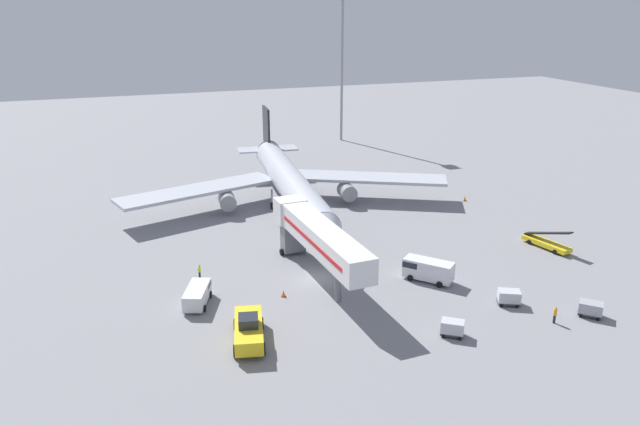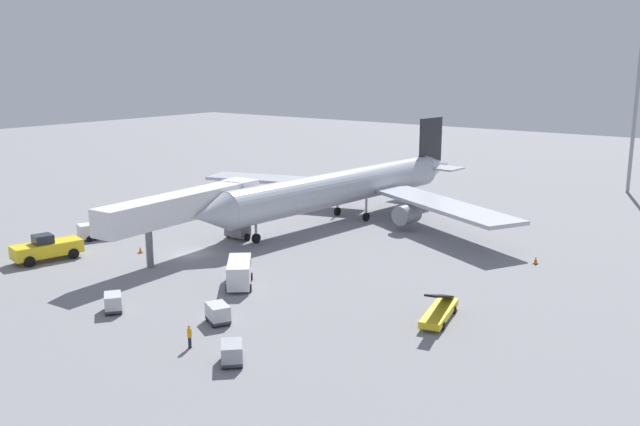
{
  "view_description": "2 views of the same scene",
  "coord_description": "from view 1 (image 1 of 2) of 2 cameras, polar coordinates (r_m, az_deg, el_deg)",
  "views": [
    {
      "loc": [
        -19.75,
        -57.41,
        29.02
      ],
      "look_at": [
        3.96,
        9.65,
        4.03
      ],
      "focal_mm": 33.87,
      "sensor_mm": 36.0,
      "label": 1
    },
    {
      "loc": [
        53.0,
        -47.64,
        19.96
      ],
      "look_at": [
        6.13,
        14.79,
        2.64
      ],
      "focal_mm": 38.29,
      "sensor_mm": 36.0,
      "label": 2
    }
  ],
  "objects": [
    {
      "name": "service_van_far_left",
      "position": [
        67.35,
        10.08,
        -5.23
      ],
      "size": [
        5.05,
        5.38,
        2.36
      ],
      "color": "silver",
      "rests_on": "ground"
    },
    {
      "name": "ground_crew_worker_foreground",
      "position": [
        62.28,
        21.32,
        -8.91
      ],
      "size": [
        0.46,
        0.46,
        1.73
      ],
      "color": "#1E2333",
      "rests_on": "ground"
    },
    {
      "name": "ground_crew_worker_midground",
      "position": [
        68.27,
        -11.32,
        -5.41
      ],
      "size": [
        0.33,
        0.33,
        1.62
      ],
      "color": "#1E2333",
      "rests_on": "ground"
    },
    {
      "name": "safety_cone_alpha",
      "position": [
        63.34,
        -3.47,
        -7.59
      ],
      "size": [
        0.47,
        0.47,
        0.71
      ],
      "color": "black",
      "rests_on": "ground"
    },
    {
      "name": "baggage_cart_mid_center",
      "position": [
        64.94,
        24.2,
        -8.23
      ],
      "size": [
        2.52,
        2.53,
        1.46
      ],
      "color": "#38383D",
      "rests_on": "ground"
    },
    {
      "name": "baggage_cart_mid_right",
      "position": [
        57.44,
        12.41,
        -10.53
      ],
      "size": [
        2.45,
        2.29,
        1.51
      ],
      "color": "#38383D",
      "rests_on": "ground"
    },
    {
      "name": "pushback_tug",
      "position": [
        55.34,
        -6.75,
        -10.88
      ],
      "size": [
        3.87,
        7.19,
        2.77
      ],
      "color": "yellow",
      "rests_on": "ground"
    },
    {
      "name": "jet_bridge",
      "position": [
        65.48,
        -0.43,
        -2.07
      ],
      "size": [
        4.42,
        21.23,
        6.82
      ],
      "color": "silver",
      "rests_on": "ground"
    },
    {
      "name": "apron_light_mast",
      "position": [
        131.99,
        2.12,
        15.88
      ],
      "size": [
        2.4,
        2.4,
        31.27
      ],
      "color": "#93969B",
      "rests_on": "ground"
    },
    {
      "name": "baggage_cart_near_left",
      "position": [
        64.37,
        17.42,
        -7.57
      ],
      "size": [
        2.58,
        2.26,
        1.52
      ],
      "color": "#38383D",
      "rests_on": "ground"
    },
    {
      "name": "belt_loader_truck",
      "position": [
        80.14,
        20.62,
        -2.6
      ],
      "size": [
        3.05,
        6.56,
        3.09
      ],
      "color": "yellow",
      "rests_on": "ground"
    },
    {
      "name": "ground_plane",
      "position": [
        67.29,
        -0.44,
        -6.19
      ],
      "size": [
        300.0,
        300.0,
        0.0
      ],
      "primitive_type": "plane",
      "color": "gray"
    },
    {
      "name": "service_van_far_right",
      "position": [
        62.74,
        -11.51,
        -7.52
      ],
      "size": [
        3.57,
        5.2,
        1.85
      ],
      "color": "silver",
      "rests_on": "ground"
    },
    {
      "name": "airplane_at_gate",
      "position": [
        88.17,
        -2.99,
        3.02
      ],
      "size": [
        49.51,
        49.12,
        11.98
      ],
      "color": "#B7BCC6",
      "rests_on": "ground"
    },
    {
      "name": "safety_cone_bravo",
      "position": [
        95.46,
        13.52,
        1.35
      ],
      "size": [
        0.5,
        0.5,
        0.77
      ],
      "color": "black",
      "rests_on": "ground"
    }
  ]
}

